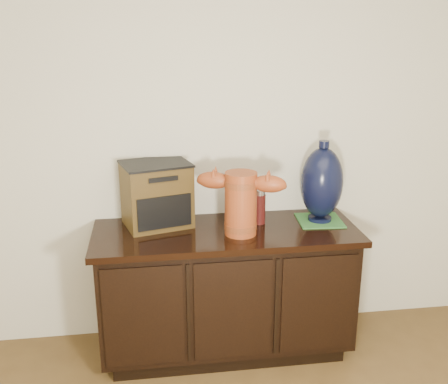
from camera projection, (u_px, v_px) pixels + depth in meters
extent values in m
plane|color=beige|center=(219.00, 123.00, 2.98)|extent=(4.50, 0.00, 4.50)
cube|color=black|center=(226.00, 342.00, 3.10)|extent=(1.29, 0.45, 0.08)
cube|color=black|center=(226.00, 287.00, 2.99)|extent=(1.40, 0.50, 0.64)
cube|color=black|center=(226.00, 233.00, 2.89)|extent=(1.46, 0.56, 0.03)
cube|color=black|center=(143.00, 317.00, 2.69)|extent=(0.41, 0.01, 0.56)
cube|color=black|center=(233.00, 310.00, 2.75)|extent=(0.41, 0.01, 0.56)
cube|color=black|center=(319.00, 304.00, 2.82)|extent=(0.41, 0.01, 0.56)
cylinder|color=#9F451C|center=(241.00, 204.00, 2.78)|extent=(0.22, 0.22, 0.34)
cylinder|color=#481C0E|center=(241.00, 226.00, 2.82)|extent=(0.23, 0.23, 0.03)
cylinder|color=#481C0E|center=(241.00, 183.00, 2.75)|extent=(0.23, 0.23, 0.03)
ellipsoid|color=#9F451C|center=(213.00, 180.00, 2.78)|extent=(0.20, 0.15, 0.09)
ellipsoid|color=#9F451C|center=(269.00, 184.00, 2.71)|extent=(0.20, 0.15, 0.09)
cube|color=#412E10|center=(157.00, 195.00, 2.91)|extent=(0.41, 0.36, 0.35)
cube|color=black|center=(165.00, 212.00, 2.80)|extent=(0.29, 0.09, 0.18)
cube|color=black|center=(155.00, 164.00, 2.86)|extent=(0.42, 0.37, 0.01)
cube|color=#326E31|center=(320.00, 220.00, 3.02)|extent=(0.27, 0.27, 0.01)
cylinder|color=black|center=(320.00, 218.00, 3.01)|extent=(0.13, 0.13, 0.02)
ellipsoid|color=black|center=(322.00, 183.00, 2.95)|extent=(0.26, 0.26, 0.41)
cylinder|color=black|center=(324.00, 144.00, 2.88)|extent=(0.06, 0.06, 0.04)
cylinder|color=#601310|center=(259.00, 209.00, 2.96)|extent=(0.07, 0.07, 0.17)
cylinder|color=silver|center=(260.00, 192.00, 2.93)|extent=(0.06, 0.06, 0.03)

